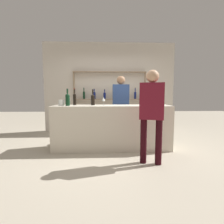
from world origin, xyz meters
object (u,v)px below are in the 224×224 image
object	(u,v)px
counter_bottle_0	(93,99)
wine_glass	(103,99)
counter_bottle_2	(75,99)
server_behind_counter	(121,102)
customer_right	(152,109)
counter_bottle_1	(68,99)
cork_jar	(61,103)

from	to	relation	value
counter_bottle_0	wine_glass	xyz separation A→B (m)	(0.23, -0.06, -0.00)
counter_bottle_2	server_behind_counter	world-z (taller)	server_behind_counter
counter_bottle_0	counter_bottle_2	size ratio (longest dim) A/B	0.95
wine_glass	customer_right	size ratio (longest dim) A/B	0.11
wine_glass	server_behind_counter	world-z (taller)	server_behind_counter
counter_bottle_1	counter_bottle_2	bearing A→B (deg)	63.71
counter_bottle_1	customer_right	size ratio (longest dim) A/B	0.22
wine_glass	cork_jar	size ratio (longest dim) A/B	1.42
counter_bottle_1	counter_bottle_2	distance (m)	0.25
cork_jar	wine_glass	bearing A→B (deg)	5.65
wine_glass	cork_jar	world-z (taller)	wine_glass
wine_glass	cork_jar	bearing A→B (deg)	-174.35
counter_bottle_0	server_behind_counter	world-z (taller)	server_behind_counter
counter_bottle_0	server_behind_counter	bearing A→B (deg)	45.44
wine_glass	customer_right	bearing A→B (deg)	-47.16
counter_bottle_2	wine_glass	xyz separation A→B (m)	(0.64, -0.11, -0.01)
counter_bottle_1	server_behind_counter	bearing A→B (deg)	35.89
customer_right	cork_jar	bearing A→B (deg)	83.06
server_behind_counter	customer_right	xyz separation A→B (m)	(0.38, -1.64, -0.03)
cork_jar	customer_right	world-z (taller)	customer_right
cork_jar	customer_right	xyz separation A→B (m)	(1.71, -0.80, -0.07)
counter_bottle_2	server_behind_counter	xyz separation A→B (m)	(1.09, 0.64, -0.12)
server_behind_counter	cork_jar	bearing A→B (deg)	-60.45
cork_jar	server_behind_counter	xyz separation A→B (m)	(1.33, 0.84, -0.03)
counter_bottle_2	server_behind_counter	bearing A→B (deg)	30.69
counter_bottle_2	cork_jar	xyz separation A→B (m)	(-0.25, -0.20, -0.08)
counter_bottle_0	counter_bottle_2	xyz separation A→B (m)	(-0.40, 0.05, 0.01)
wine_glass	server_behind_counter	size ratio (longest dim) A/B	0.11
counter_bottle_0	customer_right	world-z (taller)	customer_right
counter_bottle_2	cork_jar	bearing A→B (deg)	-141.38
cork_jar	counter_bottle_2	bearing A→B (deg)	38.62
counter_bottle_2	cork_jar	size ratio (longest dim) A/B	2.97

